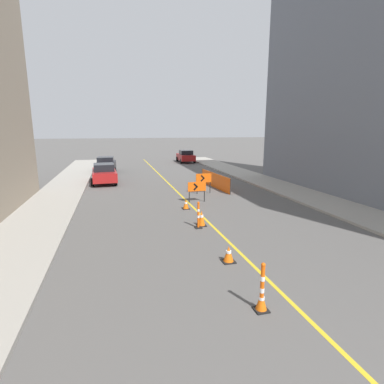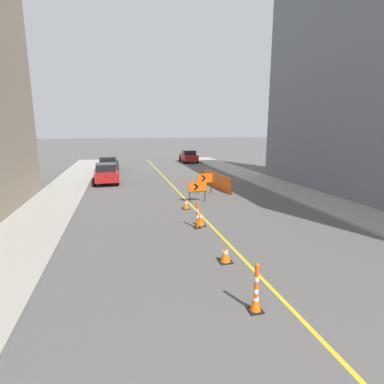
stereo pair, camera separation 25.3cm
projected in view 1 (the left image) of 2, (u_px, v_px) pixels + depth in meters
name	position (u px, v px, depth m)	size (l,w,h in m)	color
lane_stripe	(175.00, 190.00, 21.61)	(0.12, 45.50, 0.01)	gold
sidewalk_left	(59.00, 195.00, 19.67)	(3.01, 45.50, 0.13)	#9E998E
sidewalk_right	(272.00, 184.00, 23.52)	(3.01, 45.50, 0.13)	#9E998E
traffic_cone_second	(261.00, 301.00, 7.19)	(0.34, 0.34, 0.51)	black
traffic_cone_third	(229.00, 254.00, 9.84)	(0.43, 0.43, 0.55)	black
traffic_cone_fourth	(201.00, 218.00, 13.50)	(0.42, 0.42, 0.72)	black
traffic_cone_fifth	(186.00, 204.00, 16.38)	(0.39, 0.39, 0.53)	black
delineator_post_front	(262.00, 290.00, 7.11)	(0.32, 0.32, 1.25)	black
delineator_post_rear	(198.00, 217.00, 13.16)	(0.32, 0.32, 1.20)	black
arrow_barricade_primary	(197.00, 188.00, 17.80)	(1.11, 0.10, 1.22)	#EF560C
arrow_barricade_secondary	(204.00, 179.00, 20.15)	(1.08, 0.11, 1.36)	#EF560C
safety_mesh_fence	(215.00, 180.00, 22.26)	(0.43, 5.31, 1.09)	#EF560C
parked_car_curb_near	(104.00, 173.00, 24.08)	(2.03, 4.39, 1.59)	maroon
parked_car_curb_mid	(106.00, 165.00, 30.06)	(1.99, 4.38, 1.59)	black
parked_car_curb_far	(186.00, 156.00, 39.24)	(1.96, 4.36, 1.59)	maroon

